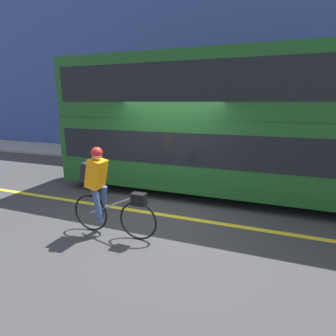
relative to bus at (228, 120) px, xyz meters
The scene contains 8 objects.
ground_plane 3.07m from the bus, 121.03° to the right, with size 80.00×80.00×0.00m, color #38383A.
road_center_line 3.13m from the bus, 119.94° to the right, with size 50.00×0.14×0.01m, color yellow.
sidewalk_curb 4.29m from the bus, 108.24° to the left, with size 60.00×2.52×0.10m.
building_facade 5.56m from the bus, 103.35° to the left, with size 60.00×0.30×8.13m.
bus is the anchor object (origin of this frame).
cyclist_on_bike 3.88m from the bus, 119.26° to the right, with size 1.79×0.32×1.70m.
trash_bin 4.65m from the bus, 52.30° to the left, with size 0.47×0.47×0.94m.
street_sign_post 7.46m from the bus, 151.98° to the left, with size 0.36×0.09×2.30m.
Camera 1 is at (2.12, -5.22, 2.50)m, focal length 28.00 mm.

